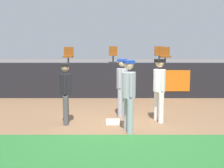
{
  "coord_description": "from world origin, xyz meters",
  "views": [
    {
      "loc": [
        -0.11,
        -8.05,
        2.34
      ],
      "look_at": [
        -0.08,
        1.16,
        1.0
      ],
      "focal_mm": 47.03,
      "sensor_mm": 36.0,
      "label": 1
    }
  ],
  "objects_px": {
    "seat_front_left": "(67,55)",
    "seat_front_right": "(164,55)",
    "player_fielder_home": "(158,86)",
    "first_base": "(112,122)",
    "seat_back_center": "(112,53)",
    "seat_back_right": "(158,53)",
    "player_umpire": "(65,89)",
    "player_runner_visitor": "(121,83)",
    "player_coach_visitor": "(128,91)"
  },
  "relations": [
    {
      "from": "seat_back_right",
      "to": "seat_back_center",
      "type": "bearing_deg",
      "value": -180.0
    },
    {
      "from": "player_fielder_home",
      "to": "seat_back_right",
      "type": "height_order",
      "value": "seat_back_right"
    },
    {
      "from": "player_umpire",
      "to": "seat_back_center",
      "type": "height_order",
      "value": "seat_back_center"
    },
    {
      "from": "player_coach_visitor",
      "to": "player_umpire",
      "type": "bearing_deg",
      "value": -126.28
    },
    {
      "from": "player_runner_visitor",
      "to": "seat_back_center",
      "type": "xyz_separation_m",
      "value": [
        -0.26,
        6.31,
        0.67
      ]
    },
    {
      "from": "seat_back_center",
      "to": "seat_front_right",
      "type": "bearing_deg",
      "value": -37.07
    },
    {
      "from": "seat_front_right",
      "to": "player_runner_visitor",
      "type": "bearing_deg",
      "value": -115.23
    },
    {
      "from": "player_runner_visitor",
      "to": "seat_front_right",
      "type": "relative_size",
      "value": 2.15
    },
    {
      "from": "first_base",
      "to": "seat_back_right",
      "type": "relative_size",
      "value": 0.48
    },
    {
      "from": "seat_front_left",
      "to": "seat_back_right",
      "type": "height_order",
      "value": "same"
    },
    {
      "from": "player_coach_visitor",
      "to": "seat_back_right",
      "type": "bearing_deg",
      "value": 153.43
    },
    {
      "from": "first_base",
      "to": "player_coach_visitor",
      "type": "height_order",
      "value": "player_coach_visitor"
    },
    {
      "from": "seat_back_center",
      "to": "player_runner_visitor",
      "type": "bearing_deg",
      "value": -87.68
    },
    {
      "from": "seat_front_left",
      "to": "seat_front_right",
      "type": "bearing_deg",
      "value": 0.01
    },
    {
      "from": "player_fielder_home",
      "to": "player_runner_visitor",
      "type": "height_order",
      "value": "player_fielder_home"
    },
    {
      "from": "seat_front_left",
      "to": "seat_back_center",
      "type": "relative_size",
      "value": 1.0
    },
    {
      "from": "player_coach_visitor",
      "to": "seat_front_right",
      "type": "relative_size",
      "value": 2.23
    },
    {
      "from": "first_base",
      "to": "seat_back_center",
      "type": "xyz_separation_m",
      "value": [
        0.03,
        7.14,
        1.68
      ]
    },
    {
      "from": "first_base",
      "to": "player_fielder_home",
      "type": "xyz_separation_m",
      "value": [
        1.34,
        0.22,
        1.02
      ]
    },
    {
      "from": "player_umpire",
      "to": "seat_back_right",
      "type": "relative_size",
      "value": 2.05
    },
    {
      "from": "player_runner_visitor",
      "to": "first_base",
      "type": "bearing_deg",
      "value": 3.97
    },
    {
      "from": "player_coach_visitor",
      "to": "player_umpire",
      "type": "height_order",
      "value": "player_coach_visitor"
    },
    {
      "from": "player_umpire",
      "to": "seat_front_left",
      "type": "relative_size",
      "value": 2.05
    },
    {
      "from": "first_base",
      "to": "player_runner_visitor",
      "type": "relative_size",
      "value": 0.22
    },
    {
      "from": "first_base",
      "to": "player_fielder_home",
      "type": "bearing_deg",
      "value": 9.27
    },
    {
      "from": "seat_front_left",
      "to": "seat_back_right",
      "type": "relative_size",
      "value": 1.0
    },
    {
      "from": "player_fielder_home",
      "to": "seat_front_left",
      "type": "bearing_deg",
      "value": -161.69
    },
    {
      "from": "first_base",
      "to": "player_umpire",
      "type": "distance_m",
      "value": 1.65
    },
    {
      "from": "seat_front_right",
      "to": "seat_front_left",
      "type": "relative_size",
      "value": 1.0
    },
    {
      "from": "first_base",
      "to": "seat_front_right",
      "type": "bearing_deg",
      "value": 65.72
    },
    {
      "from": "player_coach_visitor",
      "to": "seat_back_center",
      "type": "xyz_separation_m",
      "value": [
        -0.37,
        7.95,
        0.63
      ]
    },
    {
      "from": "first_base",
      "to": "seat_back_center",
      "type": "relative_size",
      "value": 0.48
    },
    {
      "from": "player_runner_visitor",
      "to": "seat_back_center",
      "type": "height_order",
      "value": "seat_back_center"
    },
    {
      "from": "player_runner_visitor",
      "to": "seat_front_right",
      "type": "xyz_separation_m",
      "value": [
        2.13,
        4.51,
        0.67
      ]
    },
    {
      "from": "seat_back_center",
      "to": "player_umpire",
      "type": "bearing_deg",
      "value": -100.81
    },
    {
      "from": "player_runner_visitor",
      "to": "seat_back_right",
      "type": "bearing_deg",
      "value": -175.93
    },
    {
      "from": "player_fielder_home",
      "to": "seat_front_left",
      "type": "distance_m",
      "value": 6.17
    },
    {
      "from": "player_fielder_home",
      "to": "seat_back_center",
      "type": "height_order",
      "value": "seat_back_center"
    },
    {
      "from": "player_umpire",
      "to": "seat_back_right",
      "type": "distance_m",
      "value": 8.14
    },
    {
      "from": "player_coach_visitor",
      "to": "seat_back_center",
      "type": "bearing_deg",
      "value": 170.39
    },
    {
      "from": "player_coach_visitor",
      "to": "seat_back_right",
      "type": "height_order",
      "value": "seat_back_right"
    },
    {
      "from": "player_runner_visitor",
      "to": "seat_front_left",
      "type": "relative_size",
      "value": 2.15
    },
    {
      "from": "seat_front_right",
      "to": "player_umpire",
      "type": "bearing_deg",
      "value": -124.91
    },
    {
      "from": "player_runner_visitor",
      "to": "seat_front_right",
      "type": "bearing_deg",
      "value": 177.56
    },
    {
      "from": "seat_back_right",
      "to": "seat_front_left",
      "type": "bearing_deg",
      "value": -158.03
    },
    {
      "from": "seat_back_right",
      "to": "first_base",
      "type": "bearing_deg",
      "value": -108.74
    },
    {
      "from": "player_umpire",
      "to": "player_runner_visitor",
      "type": "bearing_deg",
      "value": 112.9
    },
    {
      "from": "player_fielder_home",
      "to": "seat_front_left",
      "type": "height_order",
      "value": "seat_front_left"
    },
    {
      "from": "seat_front_right",
      "to": "seat_front_left",
      "type": "xyz_separation_m",
      "value": [
        -4.45,
        -0.0,
        -0.0
      ]
    },
    {
      "from": "seat_back_right",
      "to": "seat_back_center",
      "type": "xyz_separation_m",
      "value": [
        -2.4,
        -0.0,
        -0.0
      ]
    }
  ]
}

